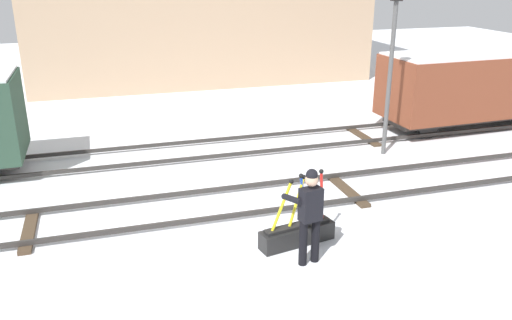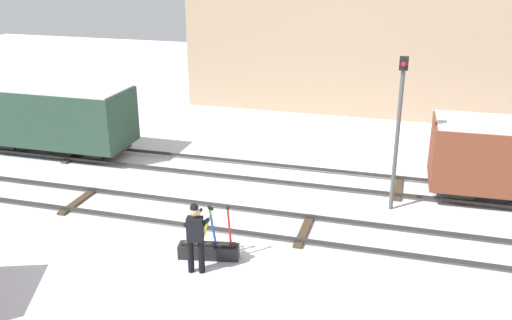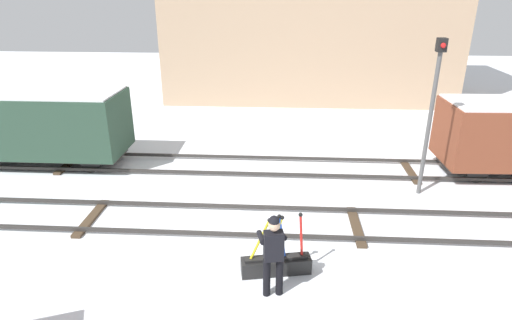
% 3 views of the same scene
% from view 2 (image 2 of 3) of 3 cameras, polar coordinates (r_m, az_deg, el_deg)
% --- Properties ---
extents(ground_plane, '(60.00, 60.00, 0.00)m').
position_cam_2_polar(ground_plane, '(16.61, -7.14, -5.64)').
color(ground_plane, silver).
extents(track_main_line, '(44.00, 1.94, 0.18)m').
position_cam_2_polar(track_main_line, '(16.57, -7.15, -5.32)').
color(track_main_line, '#2D2B28').
rests_on(track_main_line, ground_plane).
extents(track_siding_near, '(44.00, 1.94, 0.18)m').
position_cam_2_polar(track_siding_near, '(19.72, -3.02, -0.80)').
color(track_siding_near, '#2D2B28').
rests_on(track_siding_near, ground_plane).
extents(switch_lever_frame, '(1.56, 0.64, 1.45)m').
position_cam_2_polar(switch_lever_frame, '(14.35, -4.78, -8.93)').
color(switch_lever_frame, black).
rests_on(switch_lever_frame, ground_plane).
extents(rail_worker, '(0.63, 0.75, 1.81)m').
position_cam_2_polar(rail_worker, '(13.44, -6.14, -7.38)').
color(rail_worker, black).
rests_on(rail_worker, ground_plane).
extents(signal_post, '(0.24, 0.32, 4.55)m').
position_cam_2_polar(signal_post, '(16.44, 14.20, 3.83)').
color(signal_post, '#4C4C4C').
rests_on(signal_post, ground_plane).
extents(freight_car_mid_siding, '(5.65, 2.25, 2.59)m').
position_cam_2_polar(freight_car_mid_siding, '(22.27, -19.59, 4.24)').
color(freight_car_mid_siding, '#2D2B28').
rests_on(freight_car_mid_siding, ground_plane).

